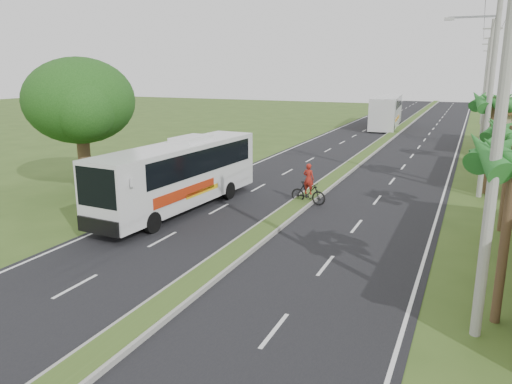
% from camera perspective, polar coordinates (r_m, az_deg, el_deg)
% --- Properties ---
extents(ground, '(180.00, 180.00, 0.00)m').
position_cam_1_polar(ground, '(15.56, -10.26, -12.79)').
color(ground, '#37501D').
rests_on(ground, ground).
extents(road_asphalt, '(14.00, 160.00, 0.02)m').
position_cam_1_polar(road_asphalt, '(33.14, 9.31, 1.76)').
color(road_asphalt, black).
rests_on(road_asphalt, ground).
extents(median_strip, '(1.20, 160.00, 0.18)m').
position_cam_1_polar(median_strip, '(33.12, 9.31, 1.92)').
color(median_strip, gray).
rests_on(median_strip, ground).
extents(lane_edge_left, '(0.12, 160.00, 0.01)m').
position_cam_1_polar(lane_edge_left, '(35.35, -1.26, 2.70)').
color(lane_edge_left, silver).
rests_on(lane_edge_left, ground).
extents(lane_edge_right, '(0.12, 160.00, 0.01)m').
position_cam_1_polar(lane_edge_right, '(32.19, 20.91, 0.63)').
color(lane_edge_right, silver).
rests_on(lane_edge_right, ground).
extents(palm_verge_b, '(2.40, 2.40, 5.05)m').
position_cam_1_polar(palm_verge_b, '(23.59, 27.24, 6.16)').
color(palm_verge_b, '#473321').
rests_on(palm_verge_b, ground).
extents(palm_verge_c, '(2.40, 2.40, 5.85)m').
position_cam_1_polar(palm_verge_c, '(30.47, 25.63, 9.24)').
color(palm_verge_c, '#473321').
rests_on(palm_verge_c, ground).
extents(palm_verge_d, '(2.40, 2.40, 5.25)m').
position_cam_1_polar(palm_verge_d, '(39.50, 26.00, 9.17)').
color(palm_verge_d, '#473321').
rests_on(palm_verge_d, ground).
extents(shade_tree, '(6.30, 6.00, 7.54)m').
position_cam_1_polar(shade_tree, '(29.43, -19.63, 9.49)').
color(shade_tree, '#473321').
rests_on(shade_tree, ground).
extents(utility_pole_a, '(1.60, 0.28, 11.00)m').
position_cam_1_polar(utility_pole_a, '(13.47, 26.10, 7.11)').
color(utility_pole_a, gray).
rests_on(utility_pole_a, ground).
extents(utility_pole_b, '(3.20, 0.28, 12.00)m').
position_cam_1_polar(utility_pole_b, '(29.41, 25.26, 11.38)').
color(utility_pole_b, gray).
rests_on(utility_pole_b, ground).
extents(utility_pole_c, '(1.60, 0.28, 11.00)m').
position_cam_1_polar(utility_pole_c, '(49.42, 24.88, 11.30)').
color(utility_pole_c, gray).
rests_on(utility_pole_c, ground).
extents(utility_pole_d, '(1.60, 0.28, 10.50)m').
position_cam_1_polar(utility_pole_d, '(69.42, 24.73, 11.55)').
color(utility_pole_d, gray).
rests_on(utility_pole_d, ground).
extents(coach_bus_main, '(3.04, 11.21, 3.58)m').
position_cam_1_polar(coach_bus_main, '(24.93, -8.69, 2.34)').
color(coach_bus_main, silver).
rests_on(coach_bus_main, ground).
extents(coach_bus_far, '(3.74, 12.80, 3.68)m').
position_cam_1_polar(coach_bus_far, '(61.73, 14.69, 9.09)').
color(coach_bus_far, silver).
rests_on(coach_bus_far, ground).
extents(motorcyclist, '(2.01, 0.81, 2.17)m').
position_cam_1_polar(motorcyclist, '(26.10, 6.00, 0.23)').
color(motorcyclist, black).
rests_on(motorcyclist, ground).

